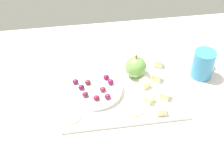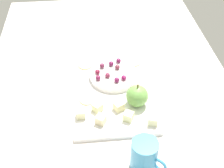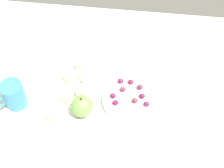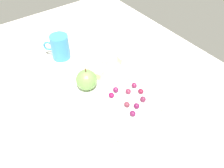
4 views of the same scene
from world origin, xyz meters
The scene contains 24 objects.
table centered at (0.00, 0.00, 2.46)cm, with size 139.27×85.56×4.92cm, color silver.
platter centered at (2.61, 0.52, 5.67)cm, with size 37.26×25.98×1.49cm, color white.
serving_dish centered at (-4.79, 1.69, 7.43)cm, with size 16.64×16.64×2.05cm, color white.
apple_whole centered at (8.88, 7.53, 9.90)cm, with size 6.97×6.97×6.97cm, color #6CA34A.
apple_stem centered at (8.88, 7.53, 13.98)cm, with size 0.50×0.50×1.20cm, color brown.
cheese_cube_0 centered at (15.62, -4.29, 7.75)cm, with size 2.69×2.69×2.69cm, color beige.
cheese_cube_1 centered at (10.43, -4.97, 7.75)cm, with size 2.69×2.69×2.69cm, color beige.
cheese_cube_2 centered at (15.15, 4.00, 7.75)cm, with size 2.69×2.69×2.69cm, color beige.
cheese_cube_3 centered at (10.66, 1.56, 7.75)cm, with size 2.69×2.69×2.69cm, color beige.
cheese_cube_4 centered at (17.45, 11.00, 7.75)cm, with size 2.69×2.69×2.69cm, color beige.
cheese_cube_5 centered at (12.73, -10.06, 7.75)cm, with size 2.69×2.69×2.69cm, color beige.
cracker_0 centered at (5.46, -7.88, 6.61)cm, with size 5.33×5.33×0.40cm, color #E1BC81.
cracker_1 centered at (-12.74, 10.19, 6.61)cm, with size 5.33×5.33×0.40cm, color #D7BB7F.
cracker_2 centered at (-12.74, -7.92, 6.61)cm, with size 5.33×5.33×0.40cm, color #D9C283.
grape_0 centered at (0.10, 2.20, 9.34)cm, with size 1.90×1.71×1.76cm, color #691944.
grape_1 centered at (-1.04, 4.67, 9.24)cm, with size 1.90×1.71×1.56cm, color maroon.
grape_2 centered at (-8.18, -2.05, 9.35)cm, with size 1.90×1.71×1.77cm, color #62203C.
grape_3 centered at (-2.81, -0.60, 9.26)cm, with size 1.90×1.71×1.59cm, color maroon.
grape_4 centered at (-6.96, 3.21, 9.25)cm, with size 1.90×1.71×1.59cm, color maroon.
grape_5 centered at (-9.09, 1.24, 9.28)cm, with size 1.90×1.71×1.64cm, color #5F153E.
grape_6 centered at (-5.08, -3.86, 9.22)cm, with size 1.90×1.71×1.53cm, color maroon.
grape_7 centered at (-10.69, 4.04, 9.26)cm, with size 1.90×1.71×1.60cm, color #621941.
grape_8 centered at (-1.79, -3.86, 9.30)cm, with size 1.90×1.71×1.69cm, color maroon.
cup centered at (30.92, 5.81, 9.74)cm, with size 8.37×8.61×9.63cm.
Camera 4 is at (-46.60, 37.38, 66.23)cm, focal length 41.41 mm.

